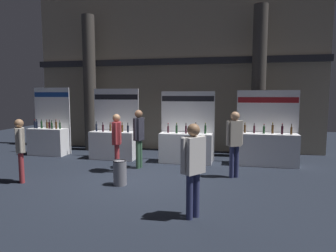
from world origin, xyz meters
name	(u,v)px	position (x,y,z in m)	size (l,w,h in m)	color
ground_plane	(140,180)	(0.00, 0.00, 0.00)	(24.00, 24.00, 0.00)	black
hall_colonnade	(173,72)	(0.00, 4.45, 3.19)	(11.68, 1.20, 6.49)	tan
exhibitor_booth_0	(49,138)	(-4.38, 2.44, 0.63)	(1.48, 0.66, 2.53)	white
exhibitor_booth_1	(114,142)	(-1.70, 2.30, 0.61)	(1.68, 0.66, 2.48)	white
exhibitor_booth_2	(186,145)	(0.90, 2.26, 0.60)	(1.83, 0.66, 2.38)	white
exhibitor_booth_3	(267,146)	(3.51, 2.44, 0.62)	(1.95, 0.66, 2.41)	white
trash_bin	(120,173)	(-0.35, -0.56, 0.32)	(0.33, 0.33, 0.64)	slate
visitor_0	(193,162)	(1.70, -2.16, 1.06)	(0.44, 0.48, 1.76)	navy
visitor_2	(235,139)	(2.46, 0.74, 1.07)	(0.45, 0.33, 1.82)	navy
visitor_3	(117,137)	(-0.91, 0.66, 1.02)	(0.33, 0.52, 1.71)	maroon
visitor_4	(139,134)	(-0.41, 1.20, 1.07)	(0.28, 0.48, 1.81)	#33563D
visitor_5	(20,146)	(-2.93, -0.88, 0.97)	(0.38, 0.39, 1.65)	maroon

